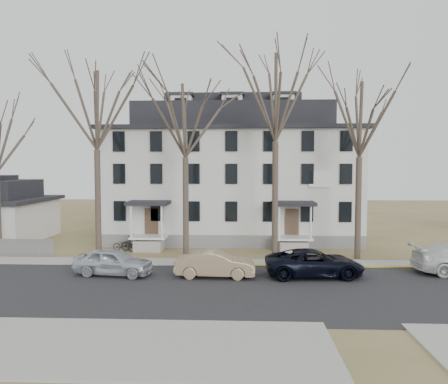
{
  "coord_description": "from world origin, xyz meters",
  "views": [
    {
      "loc": [
        -1.16,
        -19.36,
        6.19
      ],
      "look_at": [
        -2.38,
        9.0,
        4.48
      ],
      "focal_mm": 35.0,
      "sensor_mm": 36.0,
      "label": 1
    }
  ],
  "objects_px": {
    "boarding_house": "(233,175)",
    "bicycle_left": "(124,246)",
    "tree_center": "(276,91)",
    "car_silver": "(114,262)",
    "car_tan": "(215,265)",
    "car_navy": "(314,264)",
    "tree_mid_left": "(185,114)",
    "tree_far_left": "(96,104)",
    "bicycle_right": "(133,244)",
    "tree_mid_right": "(360,114)"
  },
  "relations": [
    {
      "from": "boarding_house",
      "to": "bicycle_left",
      "type": "relative_size",
      "value": 12.11
    },
    {
      "from": "tree_center",
      "to": "bicycle_left",
      "type": "xyz_separation_m",
      "value": [
        -10.67,
        1.56,
        -10.63
      ]
    },
    {
      "from": "car_silver",
      "to": "bicycle_left",
      "type": "relative_size",
      "value": 2.59
    },
    {
      "from": "car_tan",
      "to": "bicycle_left",
      "type": "xyz_separation_m",
      "value": [
        -7.0,
        6.92,
        -0.28
      ]
    },
    {
      "from": "tree_center",
      "to": "car_navy",
      "type": "height_order",
      "value": "tree_center"
    },
    {
      "from": "tree_center",
      "to": "car_navy",
      "type": "xyz_separation_m",
      "value": [
        1.83,
        -5.01,
        -10.33
      ]
    },
    {
      "from": "tree_mid_left",
      "to": "car_navy",
      "type": "relative_size",
      "value": 2.35
    },
    {
      "from": "tree_mid_left",
      "to": "car_navy",
      "type": "bearing_deg",
      "value": -32.6
    },
    {
      "from": "tree_far_left",
      "to": "bicycle_right",
      "type": "xyz_separation_m",
      "value": [
        1.92,
        1.68,
        -9.81
      ]
    },
    {
      "from": "tree_center",
      "to": "tree_far_left",
      "type": "bearing_deg",
      "value": 180.0
    },
    {
      "from": "tree_mid_left",
      "to": "tree_mid_right",
      "type": "xyz_separation_m",
      "value": [
        11.5,
        0.0,
        0.0
      ]
    },
    {
      "from": "boarding_house",
      "to": "tree_mid_left",
      "type": "relative_size",
      "value": 1.63
    },
    {
      "from": "boarding_house",
      "to": "car_tan",
      "type": "distance_m",
      "value": 14.32
    },
    {
      "from": "car_silver",
      "to": "bicycle_left",
      "type": "height_order",
      "value": "car_silver"
    },
    {
      "from": "bicycle_left",
      "to": "car_tan",
      "type": "bearing_deg",
      "value": -125.56
    },
    {
      "from": "bicycle_right",
      "to": "bicycle_left",
      "type": "bearing_deg",
      "value": 108.68
    },
    {
      "from": "bicycle_right",
      "to": "car_navy",
      "type": "bearing_deg",
      "value": -112.52
    },
    {
      "from": "boarding_house",
      "to": "tree_mid_right",
      "type": "xyz_separation_m",
      "value": [
        8.5,
        -8.15,
        4.22
      ]
    },
    {
      "from": "tree_mid_right",
      "to": "car_tan",
      "type": "bearing_deg",
      "value": -149.65
    },
    {
      "from": "car_tan",
      "to": "bicycle_left",
      "type": "height_order",
      "value": "car_tan"
    },
    {
      "from": "tree_mid_left",
      "to": "bicycle_right",
      "type": "distance_m",
      "value": 10.09
    },
    {
      "from": "boarding_house",
      "to": "car_tan",
      "type": "xyz_separation_m",
      "value": [
        -0.67,
        -13.52,
        -4.65
      ]
    },
    {
      "from": "tree_mid_left",
      "to": "car_silver",
      "type": "xyz_separation_m",
      "value": [
        -3.42,
        -5.18,
        -8.84
      ]
    },
    {
      "from": "tree_far_left",
      "to": "bicycle_right",
      "type": "distance_m",
      "value": 10.14
    },
    {
      "from": "boarding_house",
      "to": "tree_mid_left",
      "type": "distance_m",
      "value": 9.66
    },
    {
      "from": "tree_far_left",
      "to": "tree_mid_right",
      "type": "height_order",
      "value": "tree_far_left"
    },
    {
      "from": "car_navy",
      "to": "car_silver",
      "type": "bearing_deg",
      "value": 86.96
    },
    {
      "from": "tree_mid_left",
      "to": "car_silver",
      "type": "bearing_deg",
      "value": -123.44
    },
    {
      "from": "tree_center",
      "to": "car_navy",
      "type": "distance_m",
      "value": 11.63
    },
    {
      "from": "boarding_house",
      "to": "car_navy",
      "type": "xyz_separation_m",
      "value": [
        4.83,
        -13.16,
        -4.63
      ]
    },
    {
      "from": "boarding_house",
      "to": "bicycle_right",
      "type": "distance_m",
      "value": 10.75
    },
    {
      "from": "car_tan",
      "to": "car_navy",
      "type": "height_order",
      "value": "car_navy"
    },
    {
      "from": "tree_mid_left",
      "to": "bicycle_left",
      "type": "bearing_deg",
      "value": 161.57
    },
    {
      "from": "tree_far_left",
      "to": "tree_mid_right",
      "type": "bearing_deg",
      "value": 0.0
    },
    {
      "from": "tree_far_left",
      "to": "car_silver",
      "type": "bearing_deg",
      "value": -63.54
    },
    {
      "from": "tree_mid_right",
      "to": "bicycle_left",
      "type": "bearing_deg",
      "value": 174.5
    },
    {
      "from": "tree_mid_right",
      "to": "car_silver",
      "type": "height_order",
      "value": "tree_mid_right"
    },
    {
      "from": "tree_mid_right",
      "to": "car_navy",
      "type": "bearing_deg",
      "value": -126.21
    },
    {
      "from": "tree_mid_left",
      "to": "car_silver",
      "type": "distance_m",
      "value": 10.81
    },
    {
      "from": "car_silver",
      "to": "tree_mid_left",
      "type": "bearing_deg",
      "value": -25.53
    },
    {
      "from": "tree_center",
      "to": "boarding_house",
      "type": "bearing_deg",
      "value": 110.2
    },
    {
      "from": "car_tan",
      "to": "bicycle_right",
      "type": "bearing_deg",
      "value": 43.82
    },
    {
      "from": "car_navy",
      "to": "tree_mid_right",
      "type": "bearing_deg",
      "value": -40.12
    },
    {
      "from": "tree_mid_left",
      "to": "tree_center",
      "type": "bearing_deg",
      "value": 0.0
    },
    {
      "from": "bicycle_right",
      "to": "tree_center",
      "type": "bearing_deg",
      "value": -92.66
    },
    {
      "from": "tree_far_left",
      "to": "car_silver",
      "type": "height_order",
      "value": "tree_far_left"
    },
    {
      "from": "tree_mid_right",
      "to": "bicycle_right",
      "type": "height_order",
      "value": "tree_mid_right"
    },
    {
      "from": "tree_far_left",
      "to": "tree_center",
      "type": "height_order",
      "value": "tree_center"
    },
    {
      "from": "tree_mid_right",
      "to": "boarding_house",
      "type": "bearing_deg",
      "value": 136.19
    },
    {
      "from": "boarding_house",
      "to": "tree_center",
      "type": "height_order",
      "value": "tree_center"
    }
  ]
}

